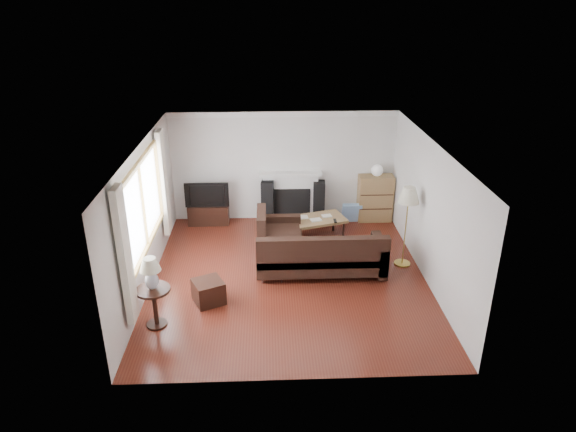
{
  "coord_description": "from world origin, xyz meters",
  "views": [
    {
      "loc": [
        -0.36,
        -8.24,
        4.83
      ],
      "look_at": [
        0.0,
        0.3,
        1.1
      ],
      "focal_mm": 32.0,
      "sensor_mm": 36.0,
      "label": 1
    }
  ],
  "objects_px": {
    "tv_stand": "(209,214)",
    "coffee_table": "(315,229)",
    "sectional_sofa": "(321,253)",
    "bookshelf": "(375,198)",
    "side_table": "(155,307)",
    "floor_lamp": "(406,227)"
  },
  "relations": [
    {
      "from": "bookshelf",
      "to": "floor_lamp",
      "type": "relative_size",
      "value": 0.67
    },
    {
      "from": "sectional_sofa",
      "to": "coffee_table",
      "type": "xyz_separation_m",
      "value": [
        0.03,
        1.43,
        -0.17
      ]
    },
    {
      "from": "side_table",
      "to": "floor_lamp",
      "type": "bearing_deg",
      "value": 22.45
    },
    {
      "from": "tv_stand",
      "to": "sectional_sofa",
      "type": "distance_m",
      "value": 3.31
    },
    {
      "from": "tv_stand",
      "to": "sectional_sofa",
      "type": "xyz_separation_m",
      "value": [
        2.31,
        -2.36,
        0.19
      ]
    },
    {
      "from": "bookshelf",
      "to": "coffee_table",
      "type": "height_order",
      "value": "bookshelf"
    },
    {
      "from": "tv_stand",
      "to": "coffee_table",
      "type": "bearing_deg",
      "value": -21.58
    },
    {
      "from": "coffee_table",
      "to": "floor_lamp",
      "type": "bearing_deg",
      "value": -53.43
    },
    {
      "from": "sectional_sofa",
      "to": "floor_lamp",
      "type": "relative_size",
      "value": 1.62
    },
    {
      "from": "floor_lamp",
      "to": "sectional_sofa",
      "type": "bearing_deg",
      "value": -170.87
    },
    {
      "from": "bookshelf",
      "to": "tv_stand",
      "type": "bearing_deg",
      "value": -179.55
    },
    {
      "from": "sectional_sofa",
      "to": "floor_lamp",
      "type": "xyz_separation_m",
      "value": [
        1.62,
        0.26,
        0.38
      ]
    },
    {
      "from": "bookshelf",
      "to": "side_table",
      "type": "distance_m",
      "value": 5.78
    },
    {
      "from": "tv_stand",
      "to": "floor_lamp",
      "type": "distance_m",
      "value": 4.49
    },
    {
      "from": "side_table",
      "to": "coffee_table",
      "type": "bearing_deg",
      "value": 46.93
    },
    {
      "from": "tv_stand",
      "to": "side_table",
      "type": "relative_size",
      "value": 1.36
    },
    {
      "from": "bookshelf",
      "to": "side_table",
      "type": "relative_size",
      "value": 1.61
    },
    {
      "from": "bookshelf",
      "to": "coffee_table",
      "type": "xyz_separation_m",
      "value": [
        -1.45,
        -0.96,
        -0.29
      ]
    },
    {
      "from": "bookshelf",
      "to": "sectional_sofa",
      "type": "relative_size",
      "value": 0.42
    },
    {
      "from": "tv_stand",
      "to": "coffee_table",
      "type": "height_order",
      "value": "coffee_table"
    },
    {
      "from": "bookshelf",
      "to": "floor_lamp",
      "type": "height_order",
      "value": "floor_lamp"
    },
    {
      "from": "tv_stand",
      "to": "coffee_table",
      "type": "relative_size",
      "value": 0.73
    }
  ]
}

